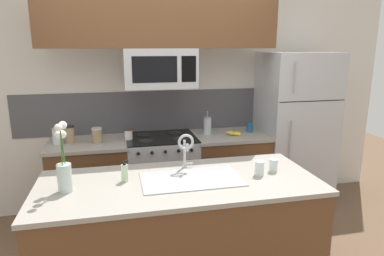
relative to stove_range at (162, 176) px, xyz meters
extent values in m
cube|color=silver|center=(0.30, 0.38, 0.84)|extent=(5.20, 0.10, 2.60)
cube|color=#4C4C51|center=(0.00, 0.32, 0.69)|extent=(3.18, 0.01, 0.48)
cube|color=brown|center=(-0.78, 0.00, -0.02)|extent=(0.80, 0.62, 0.88)
cube|color=#9E998E|center=(-0.78, 0.00, 0.43)|extent=(0.83, 0.65, 0.03)
cube|color=brown|center=(0.79, 0.00, -0.02)|extent=(0.83, 0.62, 0.88)
cube|color=#9E998E|center=(0.79, 0.00, 0.43)|extent=(0.86, 0.65, 0.03)
cube|color=#B7BABF|center=(0.00, 0.00, -0.01)|extent=(0.76, 0.62, 0.91)
cube|color=black|center=(0.00, 0.00, 0.45)|extent=(0.76, 0.62, 0.01)
cylinder|color=black|center=(-0.18, -0.14, 0.46)|extent=(0.15, 0.15, 0.01)
cylinder|color=black|center=(0.18, -0.14, 0.46)|extent=(0.15, 0.15, 0.01)
cylinder|color=black|center=(-0.18, 0.14, 0.46)|extent=(0.15, 0.15, 0.01)
cylinder|color=black|center=(0.18, 0.14, 0.46)|extent=(0.15, 0.15, 0.01)
cylinder|color=black|center=(-0.27, -0.32, 0.39)|extent=(0.03, 0.02, 0.03)
cylinder|color=black|center=(-0.14, -0.32, 0.39)|extent=(0.03, 0.02, 0.03)
cylinder|color=black|center=(0.00, -0.32, 0.39)|extent=(0.03, 0.02, 0.03)
cylinder|color=black|center=(0.14, -0.32, 0.39)|extent=(0.03, 0.02, 0.03)
cylinder|color=black|center=(0.27, -0.32, 0.39)|extent=(0.03, 0.02, 0.03)
cube|color=#B7BABF|center=(0.00, -0.02, 1.21)|extent=(0.74, 0.40, 0.40)
cube|color=black|center=(-0.07, -0.22, 1.21)|extent=(0.45, 0.00, 0.26)
cube|color=black|center=(0.27, -0.22, 1.21)|extent=(0.15, 0.00, 0.26)
cube|color=brown|center=(0.02, -0.05, 1.71)|extent=(2.39, 0.34, 0.60)
cube|color=#B7BABF|center=(1.62, 0.02, 0.45)|extent=(0.81, 0.72, 1.83)
cube|color=black|center=(1.62, -0.34, 0.86)|extent=(0.78, 0.00, 0.01)
cylinder|color=#99999E|center=(1.37, -0.36, 1.11)|extent=(0.01, 0.01, 0.33)
cylinder|color=#99999E|center=(1.37, -0.36, 0.31)|extent=(0.01, 0.01, 0.70)
cylinder|color=silver|center=(-1.08, 0.00, 0.52)|extent=(0.09, 0.09, 0.15)
cylinder|color=#B2B2B7|center=(-1.08, 0.00, 0.61)|extent=(0.09, 0.09, 0.02)
cylinder|color=#997F5B|center=(-0.95, 0.00, 0.53)|extent=(0.09, 0.09, 0.17)
cylinder|color=black|center=(-0.95, 0.00, 0.63)|extent=(0.09, 0.09, 0.02)
cylinder|color=#997F5B|center=(-0.68, -0.04, 0.52)|extent=(0.11, 0.11, 0.14)
cylinder|color=#B2B2B7|center=(-0.68, -0.04, 0.60)|extent=(0.11, 0.11, 0.02)
cylinder|color=silver|center=(-0.35, -0.02, 0.50)|extent=(0.08, 0.08, 0.11)
cylinder|color=#4C331E|center=(-0.35, -0.02, 0.57)|extent=(0.08, 0.08, 0.01)
ellipsoid|color=yellow|center=(0.82, -0.07, 0.47)|extent=(0.16, 0.14, 0.05)
ellipsoid|color=yellow|center=(0.82, -0.05, 0.47)|extent=(0.17, 0.10, 0.05)
ellipsoid|color=yellow|center=(0.83, -0.07, 0.47)|extent=(0.18, 0.07, 0.07)
ellipsoid|color=yellow|center=(0.83, -0.05, 0.47)|extent=(0.18, 0.05, 0.06)
ellipsoid|color=yellow|center=(0.84, -0.07, 0.47)|extent=(0.17, 0.11, 0.05)
ellipsoid|color=yellow|center=(0.85, -0.05, 0.47)|extent=(0.16, 0.14, 0.07)
cylinder|color=brown|center=(0.83, -0.06, 0.50)|extent=(0.02, 0.02, 0.03)
cylinder|color=silver|center=(0.55, 0.06, 0.54)|extent=(0.09, 0.09, 0.18)
cylinder|color=#A3A3AA|center=(0.55, 0.06, 0.64)|extent=(0.08, 0.08, 0.02)
cylinder|color=#A3A3AA|center=(0.55, 0.06, 0.67)|extent=(0.01, 0.01, 0.05)
sphere|color=#A3A3AA|center=(0.55, 0.06, 0.71)|extent=(0.02, 0.02, 0.02)
cylinder|color=#1E5184|center=(1.06, 0.05, 0.50)|extent=(0.08, 0.08, 0.11)
cube|color=brown|center=(-0.03, -1.25, -0.02)|extent=(2.08, 0.87, 0.88)
cube|color=#9E998E|center=(-0.03, -1.25, 0.43)|extent=(2.11, 0.90, 0.03)
cube|color=#ADAFB5|center=(0.07, -1.25, 0.45)|extent=(0.76, 0.44, 0.01)
cube|color=#ADAFB5|center=(-0.11, -1.25, 0.37)|extent=(0.30, 0.33, 0.15)
cube|color=#ADAFB5|center=(0.24, -1.25, 0.37)|extent=(0.30, 0.33, 0.15)
cylinder|color=#B7BABF|center=(0.07, -0.99, 0.46)|extent=(0.04, 0.04, 0.02)
cylinder|color=#B7BABF|center=(0.07, -0.99, 0.58)|extent=(0.02, 0.02, 0.22)
torus|color=#B7BABF|center=(0.07, -1.04, 0.69)|extent=(0.13, 0.02, 0.13)
cylinder|color=#B7BABF|center=(0.07, -1.10, 0.66)|extent=(0.02, 0.02, 0.06)
cube|color=#B7BABF|center=(0.10, -0.99, 0.48)|extent=(0.07, 0.01, 0.01)
cylinder|color=beige|center=(-0.43, -1.17, 0.51)|extent=(0.05, 0.05, 0.13)
cylinder|color=black|center=(-0.43, -1.17, 0.59)|extent=(0.02, 0.02, 0.02)
cube|color=black|center=(-0.41, -1.17, 0.61)|extent=(0.03, 0.01, 0.01)
cylinder|color=silver|center=(0.60, -1.28, 0.51)|extent=(0.07, 0.07, 0.12)
cylinder|color=silver|center=(0.75, -1.23, 0.50)|extent=(0.07, 0.07, 0.10)
cylinder|color=silver|center=(-0.84, -1.27, 0.55)|extent=(0.10, 0.10, 0.20)
cylinder|color=silver|center=(-0.84, -1.27, 0.48)|extent=(0.09, 0.09, 0.06)
cylinder|color=#386B2D|center=(-0.84, -1.29, 0.71)|extent=(0.01, 0.05, 0.41)
sphere|color=white|center=(-0.84, -1.32, 0.92)|extent=(0.05, 0.05, 0.05)
cylinder|color=#386B2D|center=(-0.83, -1.26, 0.71)|extent=(0.02, 0.03, 0.41)
sphere|color=white|center=(-0.83, -1.25, 0.92)|extent=(0.06, 0.06, 0.06)
cylinder|color=#386B2D|center=(-0.84, -1.23, 0.67)|extent=(0.01, 0.09, 0.32)
sphere|color=white|center=(-0.84, -1.19, 0.84)|extent=(0.06, 0.06, 0.06)
cylinder|color=#386B2D|center=(-0.85, -1.24, 0.68)|extent=(0.03, 0.07, 0.33)
sphere|color=white|center=(-0.86, -1.21, 0.84)|extent=(0.05, 0.05, 0.05)
camera|label=1|loc=(-0.47, -3.63, 1.44)|focal=32.00mm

